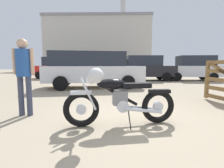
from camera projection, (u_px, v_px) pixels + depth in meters
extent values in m
plane|color=gray|center=(132.00, 119.00, 3.50)|extent=(80.00, 80.00, 0.00)
torus|color=black|center=(81.00, 109.00, 3.02)|extent=(0.65, 0.23, 0.64)
cylinder|color=silver|center=(81.00, 109.00, 3.02)|extent=(0.19, 0.11, 0.18)
torus|color=black|center=(158.00, 106.00, 3.23)|extent=(0.65, 0.23, 0.64)
cylinder|color=silver|center=(158.00, 106.00, 3.23)|extent=(0.19, 0.11, 0.18)
cube|color=silver|center=(81.00, 93.00, 2.99)|extent=(0.38, 0.20, 0.06)
cube|color=black|center=(159.00, 91.00, 3.20)|extent=(0.42, 0.21, 0.07)
cylinder|color=silver|center=(88.00, 94.00, 2.94)|extent=(0.29, 0.09, 0.58)
cylinder|color=silver|center=(88.00, 93.00, 3.08)|extent=(0.29, 0.09, 0.58)
sphere|color=silver|center=(91.00, 80.00, 2.99)|extent=(0.17, 0.17, 0.17)
cylinder|color=silver|center=(95.00, 76.00, 2.99)|extent=(0.15, 0.61, 0.03)
sphere|color=silver|center=(96.00, 76.00, 2.70)|extent=(0.25, 0.25, 0.25)
cylinder|color=black|center=(118.00, 94.00, 3.09)|extent=(0.75, 0.20, 0.47)
ellipsoid|color=black|center=(111.00, 84.00, 3.05)|extent=(0.55, 0.32, 0.20)
cube|color=black|center=(136.00, 85.00, 3.12)|extent=(0.57, 0.30, 0.09)
cube|color=slate|center=(120.00, 98.00, 3.10)|extent=(0.29, 0.23, 0.26)
cylinder|color=silver|center=(122.00, 106.00, 3.13)|extent=(0.25, 0.24, 0.22)
cylinder|color=silver|center=(143.00, 110.00, 3.09)|extent=(0.70, 0.20, 0.14)
cylinder|color=silver|center=(140.00, 108.00, 3.29)|extent=(0.70, 0.20, 0.14)
cylinder|color=black|center=(129.00, 119.00, 3.00)|extent=(0.07, 0.24, 0.33)
cube|color=brown|center=(207.00, 79.00, 5.45)|extent=(0.10, 0.12, 1.20)
cylinder|color=#383D51|center=(21.00, 96.00, 3.70)|extent=(0.12, 0.12, 0.86)
cylinder|color=#383D51|center=(29.00, 96.00, 3.69)|extent=(0.12, 0.12, 0.86)
cylinder|color=#234C93|center=(23.00, 63.00, 3.62)|extent=(0.30, 0.30, 0.58)
cylinder|color=tan|center=(14.00, 62.00, 3.61)|extent=(0.08, 0.08, 0.55)
cylinder|color=tan|center=(32.00, 62.00, 3.61)|extent=(0.08, 0.08, 0.55)
sphere|color=tan|center=(22.00, 44.00, 3.57)|extent=(0.22, 0.22, 0.22)
cylinder|color=black|center=(160.00, 76.00, 13.28)|extent=(0.61, 0.23, 0.60)
cylinder|color=black|center=(167.00, 77.00, 11.65)|extent=(0.61, 0.23, 0.60)
cylinder|color=black|center=(129.00, 76.00, 13.25)|extent=(0.61, 0.23, 0.60)
cylinder|color=black|center=(132.00, 77.00, 11.62)|extent=(0.61, 0.23, 0.60)
cube|color=black|center=(147.00, 71.00, 12.41)|extent=(4.00, 1.89, 0.76)
cube|color=#232833|center=(144.00, 61.00, 12.33)|extent=(2.49, 1.67, 0.72)
cylinder|color=black|center=(177.00, 77.00, 11.74)|extent=(0.61, 0.21, 0.60)
cylinder|color=black|center=(171.00, 75.00, 13.36)|extent=(0.61, 0.21, 0.60)
cylinder|color=black|center=(213.00, 77.00, 11.53)|extent=(0.61, 0.21, 0.60)
cylinder|color=black|center=(203.00, 76.00, 13.15)|extent=(0.61, 0.21, 0.60)
cube|color=silver|center=(191.00, 71.00, 12.40)|extent=(3.96, 1.79, 0.76)
cube|color=#232833|center=(195.00, 61.00, 12.30)|extent=(2.46, 1.61, 0.72)
cylinder|color=black|center=(97.00, 74.00, 16.19)|extent=(0.63, 0.24, 0.62)
cylinder|color=black|center=(99.00, 73.00, 17.90)|extent=(0.63, 0.24, 0.62)
cylinder|color=black|center=(126.00, 74.00, 16.22)|extent=(0.63, 0.24, 0.62)
cylinder|color=black|center=(124.00, 73.00, 17.93)|extent=(0.63, 0.24, 0.62)
cube|color=#2D4784|center=(111.00, 70.00, 17.02)|extent=(4.30, 1.97, 0.72)
cube|color=#232833|center=(111.00, 63.00, 16.94)|extent=(2.09, 1.68, 0.64)
cylinder|color=black|center=(39.00, 75.00, 13.79)|extent=(0.62, 0.29, 0.60)
cylinder|color=black|center=(50.00, 74.00, 15.38)|extent=(0.62, 0.29, 0.60)
cylinder|color=black|center=(66.00, 76.00, 13.28)|extent=(0.62, 0.29, 0.60)
cylinder|color=black|center=(75.00, 74.00, 14.87)|extent=(0.62, 0.29, 0.60)
cube|color=red|center=(57.00, 70.00, 14.29)|extent=(4.12, 2.26, 0.76)
cube|color=#232833|center=(60.00, 61.00, 14.16)|extent=(2.62, 1.89, 0.72)
cylinder|color=black|center=(120.00, 79.00, 9.53)|extent=(0.67, 0.33, 0.64)
cylinder|color=black|center=(128.00, 82.00, 7.80)|extent=(0.67, 0.33, 0.64)
cylinder|color=black|center=(65.00, 80.00, 9.08)|extent=(0.67, 0.33, 0.64)
cylinder|color=black|center=(61.00, 83.00, 7.35)|extent=(0.67, 0.33, 0.64)
cube|color=silver|center=(94.00, 74.00, 8.40)|extent=(4.95, 2.65, 0.74)
cube|color=#232833|center=(88.00, 59.00, 8.28)|extent=(3.75, 2.26, 0.68)
cube|color=beige|center=(100.00, 47.00, 39.02)|extent=(21.40, 13.97, 10.46)
cube|color=gray|center=(100.00, 23.00, 38.42)|extent=(21.71, 14.27, 0.50)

